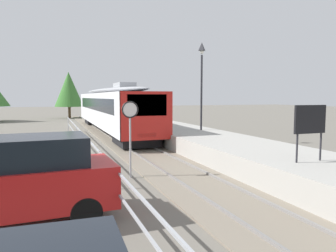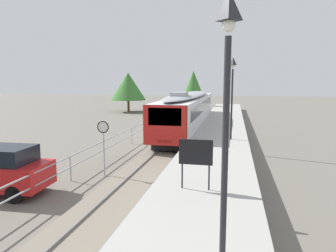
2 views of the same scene
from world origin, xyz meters
name	(u,v)px [view 1 (image 1 of 2)]	position (x,y,z in m)	size (l,w,h in m)	color
ground_plane	(81,145)	(-3.00, 22.00, 0.00)	(160.00, 160.00, 0.00)	#6B665B
track_rails	(128,142)	(0.00, 22.00, 0.03)	(3.20, 60.00, 0.14)	slate
commuter_train	(111,107)	(0.00, 28.10, 2.15)	(2.82, 21.01, 3.74)	silver
station_platform	(175,133)	(3.25, 22.00, 0.45)	(3.90, 60.00, 0.90)	#A8A59E
platform_lamp_mid_platform	(202,69)	(4.07, 19.63, 4.62)	(0.34, 0.34, 5.35)	#232328
platform_notice_board	(310,121)	(2.94, 9.71, 2.19)	(1.20, 0.08, 1.80)	#232328
speed_limit_sign	(130,120)	(-2.05, 13.05, 2.12)	(0.61, 0.10, 2.81)	#9EA0A5
carpark_fence	(100,161)	(-3.30, 12.00, 0.91)	(0.06, 36.06, 1.25)	#9EA0A5
parked_suv_red	(15,180)	(-5.55, 9.87, 1.06)	(4.67, 2.08, 2.04)	red
tree_behind_station_far	(69,89)	(-2.15, 47.76, 3.97)	(3.88, 3.88, 6.35)	brown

